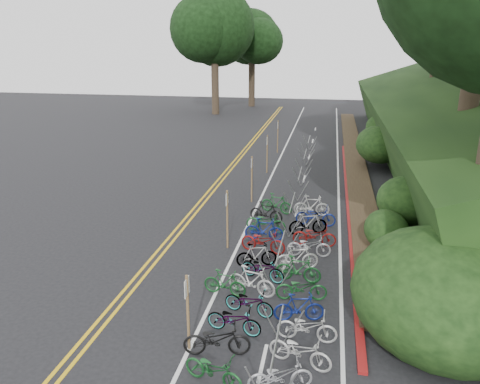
% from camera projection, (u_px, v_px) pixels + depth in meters
% --- Properties ---
extents(ground, '(120.00, 120.00, 0.00)m').
position_uv_depth(ground, '(175.00, 311.00, 14.89)').
color(ground, black).
rests_on(ground, ground).
extents(road_markings, '(7.47, 80.00, 0.01)m').
position_uv_depth(road_markings, '(249.00, 207.00, 24.22)').
color(road_markings, gold).
rests_on(road_markings, ground).
extents(red_curb, '(0.25, 28.00, 0.10)m').
position_uv_depth(red_curb, '(348.00, 201.00, 25.07)').
color(red_curb, maroon).
rests_on(red_curb, ground).
extents(embankment, '(14.30, 48.14, 9.11)m').
position_uv_depth(embankment, '(465.00, 135.00, 29.56)').
color(embankment, black).
rests_on(embankment, ground).
extents(bike_rack_front, '(1.19, 2.78, 1.27)m').
position_uv_depth(bike_rack_front, '(277.00, 347.00, 11.63)').
color(bike_rack_front, gray).
rests_on(bike_rack_front, ground).
extents(bike_racks_rest, '(1.14, 23.00, 1.17)m').
position_uv_depth(bike_racks_rest, '(300.00, 179.00, 26.24)').
color(bike_racks_rest, gray).
rests_on(bike_racks_rest, ground).
extents(signpost_near, '(0.08, 0.40, 2.28)m').
position_uv_depth(signpost_near, '(188.00, 307.00, 12.65)').
color(signpost_near, brown).
rests_on(signpost_near, ground).
extents(signposts_rest, '(0.08, 18.40, 2.50)m').
position_uv_depth(signposts_rest, '(260.00, 162.00, 27.44)').
color(signposts_rest, brown).
rests_on(signposts_rest, ground).
extents(bike_front, '(0.67, 1.57, 0.91)m').
position_uv_depth(bike_front, '(225.00, 283.00, 15.69)').
color(bike_front, '#144C1E').
rests_on(bike_front, ground).
extents(bike_valet, '(3.28, 14.35, 1.05)m').
position_uv_depth(bike_valet, '(280.00, 260.00, 17.25)').
color(bike_valet, '#144C1E').
rests_on(bike_valet, ground).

